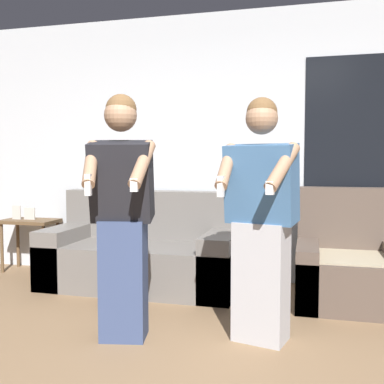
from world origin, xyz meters
TOP-DOWN VIEW (x-y plane):
  - wall_back at (0.02, 2.64)m, footprint 6.48×0.07m
  - couch at (-0.82, 2.18)m, footprint 1.85×0.88m
  - armchair at (1.09, 2.13)m, footprint 0.91×0.87m
  - side_table at (-2.24, 2.40)m, footprint 0.60×0.36m
  - person_left at (-0.48, 0.89)m, footprint 0.47×0.55m
  - person_right at (0.42, 1.10)m, footprint 0.52×0.55m

SIDE VIEW (x-z plane):
  - armchair at x=1.09m, z-range -0.18..0.79m
  - couch at x=-0.82m, z-range -0.15..0.76m
  - side_table at x=-2.24m, z-range 0.12..0.85m
  - person_right at x=0.42m, z-range 0.00..1.63m
  - person_left at x=-0.48m, z-range 0.02..1.67m
  - wall_back at x=0.02m, z-range 0.00..2.70m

